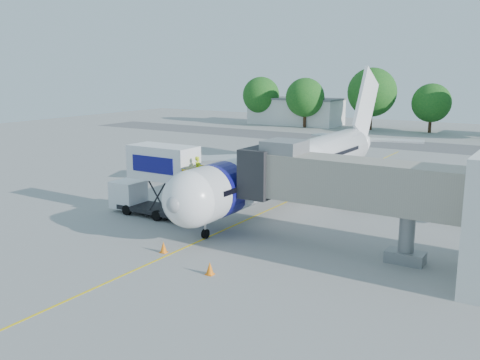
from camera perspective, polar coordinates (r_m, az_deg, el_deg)
The scene contains 14 objects.
ground at distance 43.53m, azimuth 3.66°, elevation -2.95°, with size 160.00×160.00×0.00m, color #959592.
guidance_line at distance 43.53m, azimuth 3.66°, elevation -2.94°, with size 0.15×70.00×0.01m, color yellow.
taxiway_strip at distance 82.25m, azimuth 17.89°, elevation 3.52°, with size 120.00×10.00×0.01m, color #59595B.
aircraft at distance 46.48m, azimuth 6.15°, elevation 1.68°, with size 34.17×37.73×11.35m.
jet_bridge at distance 33.04m, azimuth 10.09°, elevation -0.14°, with size 13.90×3.20×6.60m.
catering_hiloader at distance 40.78m, azimuth -8.83°, elevation -0.09°, with size 8.50×2.44×5.50m.
ground_tug at distance 27.11m, azimuth -13.64°, elevation -11.09°, with size 3.64×2.62×1.31m.
safety_cone_a at distance 29.67m, azimuth -3.24°, elevation -9.42°, with size 0.46×0.46×0.73m.
safety_cone_b at distance 33.32m, azimuth -8.16°, elevation -7.12°, with size 0.44×0.44×0.70m.
outbuilding_left at distance 108.59m, azimuth 5.95°, elevation 7.33°, with size 18.40×8.40×5.30m.
tree_a at distance 109.18m, azimuth 2.26°, elevation 9.01°, with size 7.39×7.39×9.42m.
tree_b at distance 102.77m, azimuth 6.96°, elevation 8.74°, with size 7.33×7.33×9.35m.
tree_c at distance 100.65m, azimuth 13.90°, elevation 9.07°, with size 8.81×8.81×11.24m.
tree_d at distance 99.26m, azimuth 19.75°, elevation 7.74°, with size 6.70×6.70×8.55m.
Camera 1 is at (20.10, -36.99, 11.10)m, focal length 40.00 mm.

